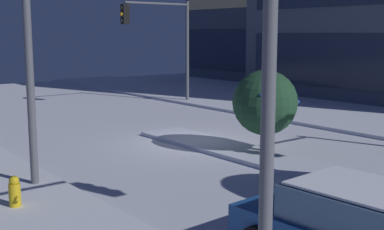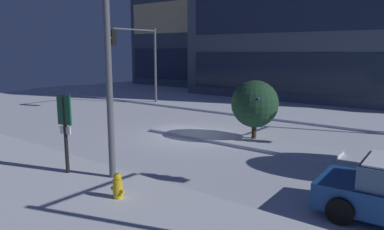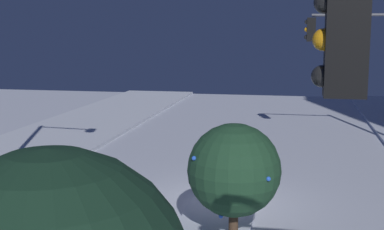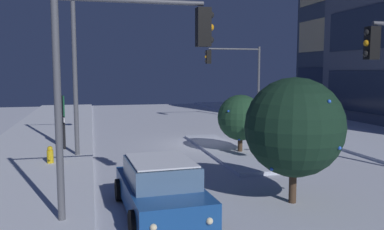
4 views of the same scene
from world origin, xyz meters
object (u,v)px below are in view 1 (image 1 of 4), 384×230
Objects in this scene: fire_hydrant at (15,195)px; traffic_light_corner_far_left at (161,32)px; traffic_light_corner_near_right at (351,26)px; decorated_tree_median at (265,103)px.

traffic_light_corner_far_left is at bearing 134.20° from fire_hydrant.
traffic_light_corner_near_right is 6.93× the size of fire_hydrant.
decorated_tree_median is at bearing 50.73° from traffic_light_corner_near_right.
decorated_tree_median is at bearing 92.79° from fire_hydrant.
traffic_light_corner_far_left is 2.05× the size of decorated_tree_median.
traffic_light_corner_near_right reaches higher than decorated_tree_median.
fire_hydrant is at bearing 44.20° from traffic_light_corner_far_left.
traffic_light_corner_far_left is (-18.78, 9.91, -0.06)m from traffic_light_corner_near_right.
fire_hydrant is at bearing 110.42° from traffic_light_corner_near_right.
traffic_light_corner_near_right is 8.04m from fire_hydrant.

